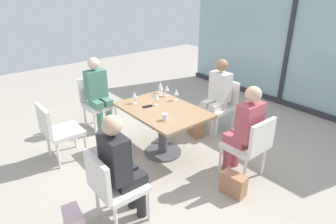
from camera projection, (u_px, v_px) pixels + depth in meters
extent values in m
plane|color=#A89E8E|center=(163.00, 152.00, 4.47)|extent=(12.00, 12.00, 0.00)
cube|color=#96B7BC|center=(290.00, 39.00, 5.76)|extent=(5.04, 0.03, 2.70)
cube|color=#2D2D33|center=(289.00, 39.00, 5.74)|extent=(0.08, 0.06, 2.70)
cube|color=#2D2D33|center=(279.00, 101.00, 6.27)|extent=(5.04, 0.10, 0.10)
cube|color=#997551|center=(163.00, 110.00, 4.18)|extent=(1.30, 0.89, 0.04)
cylinder|color=#4C4C51|center=(163.00, 132.00, 4.33)|extent=(0.14, 0.14, 0.69)
cylinder|color=#4C4C51|center=(163.00, 152.00, 4.46)|extent=(0.56, 0.56, 0.02)
cube|color=silver|center=(122.00, 187.00, 3.07)|extent=(0.46, 0.46, 0.06)
cube|color=silver|center=(98.00, 177.00, 2.82)|extent=(0.46, 0.05, 0.42)
cylinder|color=silver|center=(149.00, 205.00, 3.13)|extent=(0.04, 0.04, 0.39)
cylinder|color=silver|center=(129.00, 187.00, 3.42)|extent=(0.04, 0.04, 0.39)
cylinder|color=silver|center=(116.00, 223.00, 2.90)|extent=(0.04, 0.04, 0.39)
cylinder|color=silver|center=(98.00, 202.00, 3.19)|extent=(0.04, 0.04, 0.39)
cube|color=silver|center=(243.00, 146.00, 3.82)|extent=(0.46, 0.46, 0.06)
cube|color=silver|center=(262.00, 137.00, 3.55)|extent=(0.05, 0.46, 0.42)
cylinder|color=silver|center=(239.00, 150.00, 4.17)|extent=(0.04, 0.04, 0.39)
cylinder|color=silver|center=(220.00, 159.00, 3.94)|extent=(0.04, 0.04, 0.39)
cylinder|color=silver|center=(263.00, 162.00, 3.89)|extent=(0.04, 0.04, 0.39)
cylinder|color=silver|center=(244.00, 173.00, 3.66)|extent=(0.04, 0.04, 0.39)
cube|color=silver|center=(217.00, 108.00, 4.97)|extent=(0.46, 0.46, 0.06)
cube|color=silver|center=(228.00, 92.00, 5.01)|extent=(0.46, 0.05, 0.42)
cylinder|color=silver|center=(199.00, 119.00, 5.08)|extent=(0.04, 0.04, 0.39)
cylinder|color=silver|center=(217.00, 128.00, 4.80)|extent=(0.04, 0.04, 0.39)
cylinder|color=silver|center=(215.00, 113.00, 5.31)|extent=(0.04, 0.04, 0.39)
cylinder|color=silver|center=(232.00, 121.00, 5.03)|extent=(0.04, 0.04, 0.39)
cube|color=silver|center=(99.00, 106.00, 5.07)|extent=(0.46, 0.46, 0.06)
cube|color=silver|center=(91.00, 89.00, 5.15)|extent=(0.05, 0.46, 0.42)
cylinder|color=silver|center=(95.00, 124.00, 4.90)|extent=(0.04, 0.04, 0.39)
cylinder|color=silver|center=(116.00, 118.00, 5.13)|extent=(0.04, 0.04, 0.39)
cylinder|color=silver|center=(85.00, 117.00, 5.19)|extent=(0.04, 0.04, 0.39)
cylinder|color=silver|center=(105.00, 111.00, 5.42)|extent=(0.04, 0.04, 0.39)
cube|color=silver|center=(65.00, 132.00, 4.18)|extent=(0.46, 0.46, 0.06)
cube|color=silver|center=(44.00, 122.00, 3.94)|extent=(0.46, 0.05, 0.42)
cylinder|color=silver|center=(86.00, 147.00, 4.25)|extent=(0.04, 0.04, 0.39)
cylinder|color=silver|center=(75.00, 136.00, 4.53)|extent=(0.04, 0.04, 0.39)
cylinder|color=silver|center=(58.00, 156.00, 4.02)|extent=(0.04, 0.04, 0.39)
cylinder|color=silver|center=(49.00, 144.00, 4.30)|extent=(0.04, 0.04, 0.39)
cylinder|color=#28282D|center=(141.00, 199.00, 3.18)|extent=(0.11, 0.11, 0.45)
cube|color=#28282D|center=(132.00, 181.00, 3.01)|extent=(0.13, 0.32, 0.11)
cylinder|color=#28282D|center=(132.00, 190.00, 3.31)|extent=(0.11, 0.11, 0.45)
cube|color=#28282D|center=(123.00, 173.00, 3.14)|extent=(0.13, 0.32, 0.11)
cube|color=#28282D|center=(115.00, 158.00, 2.88)|extent=(0.34, 0.20, 0.48)
sphere|color=#D8AD8C|center=(112.00, 125.00, 2.74)|extent=(0.20, 0.20, 0.20)
cylinder|color=#B24C56|center=(236.00, 151.00, 4.08)|extent=(0.11, 0.11, 0.45)
cube|color=#B24C56|center=(243.00, 136.00, 3.89)|extent=(0.32, 0.13, 0.11)
cylinder|color=#B24C56|center=(227.00, 156.00, 3.97)|extent=(0.11, 0.11, 0.45)
cube|color=#B24C56|center=(235.00, 140.00, 3.79)|extent=(0.32, 0.13, 0.11)
cube|color=#B24C56|center=(250.00, 121.00, 3.63)|extent=(0.20, 0.34, 0.48)
sphere|color=#D8AD8C|center=(253.00, 94.00, 3.48)|extent=(0.20, 0.20, 0.20)
cylinder|color=silver|center=(205.00, 120.00, 5.01)|extent=(0.11, 0.11, 0.45)
cube|color=silver|center=(210.00, 103.00, 4.95)|extent=(0.13, 0.32, 0.11)
cylinder|color=silver|center=(213.00, 123.00, 4.88)|extent=(0.11, 0.11, 0.45)
cube|color=silver|center=(218.00, 106.00, 4.82)|extent=(0.13, 0.32, 0.11)
cube|color=silver|center=(220.00, 86.00, 4.84)|extent=(0.34, 0.20, 0.48)
sphere|color=#936B4C|center=(222.00, 65.00, 4.69)|extent=(0.20, 0.20, 0.20)
cylinder|color=#4C7F6B|center=(100.00, 121.00, 4.97)|extent=(0.11, 0.11, 0.45)
cube|color=#4C7F6B|center=(96.00, 104.00, 4.93)|extent=(0.32, 0.13, 0.11)
cylinder|color=#4C7F6B|center=(110.00, 118.00, 5.08)|extent=(0.11, 0.11, 0.45)
cube|color=#4C7F6B|center=(106.00, 101.00, 5.03)|extent=(0.32, 0.13, 0.11)
cube|color=#4C7F6B|center=(96.00, 84.00, 4.95)|extent=(0.20, 0.34, 0.48)
sphere|color=beige|center=(94.00, 63.00, 4.80)|extent=(0.20, 0.20, 0.20)
cylinder|color=silver|center=(135.00, 103.00, 4.36)|extent=(0.06, 0.06, 0.00)
cylinder|color=silver|center=(135.00, 100.00, 4.34)|extent=(0.01, 0.01, 0.08)
cone|color=silver|center=(134.00, 94.00, 4.30)|extent=(0.07, 0.07, 0.09)
cylinder|color=silver|center=(161.00, 95.00, 4.66)|extent=(0.06, 0.06, 0.00)
cylinder|color=silver|center=(161.00, 92.00, 4.64)|extent=(0.01, 0.01, 0.08)
cone|color=silver|center=(161.00, 87.00, 4.61)|extent=(0.07, 0.07, 0.09)
cylinder|color=silver|center=(156.00, 105.00, 4.30)|extent=(0.06, 0.06, 0.00)
cylinder|color=silver|center=(156.00, 102.00, 4.28)|extent=(0.01, 0.01, 0.08)
cone|color=silver|center=(156.00, 96.00, 4.25)|extent=(0.07, 0.07, 0.09)
cylinder|color=silver|center=(176.00, 100.00, 4.47)|extent=(0.06, 0.06, 0.00)
cylinder|color=silver|center=(176.00, 97.00, 4.45)|extent=(0.01, 0.01, 0.08)
cone|color=silver|center=(176.00, 92.00, 4.41)|extent=(0.07, 0.07, 0.09)
cylinder|color=silver|center=(160.00, 93.00, 4.77)|extent=(0.06, 0.06, 0.00)
cylinder|color=silver|center=(160.00, 90.00, 4.75)|extent=(0.01, 0.01, 0.08)
cone|color=silver|center=(160.00, 85.00, 4.71)|extent=(0.07, 0.07, 0.09)
cylinder|color=silver|center=(167.00, 96.00, 4.64)|extent=(0.06, 0.06, 0.00)
cylinder|color=silver|center=(167.00, 93.00, 4.62)|extent=(0.01, 0.01, 0.08)
cone|color=silver|center=(167.00, 88.00, 4.58)|extent=(0.07, 0.07, 0.09)
cylinder|color=white|center=(165.00, 117.00, 3.81)|extent=(0.08, 0.08, 0.09)
cube|color=black|center=(147.00, 106.00, 4.23)|extent=(0.10, 0.15, 0.01)
cube|color=beige|center=(74.00, 223.00, 2.98)|extent=(0.32, 0.20, 0.28)
cube|color=#A3704C|center=(233.00, 184.00, 3.55)|extent=(0.32, 0.20, 0.28)
cube|color=#A3704C|center=(195.00, 127.00, 4.92)|extent=(0.33, 0.24, 0.28)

